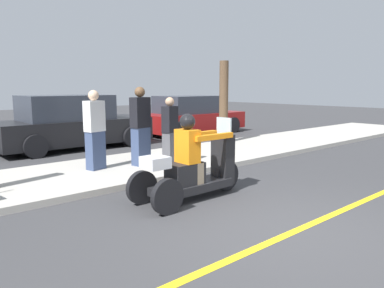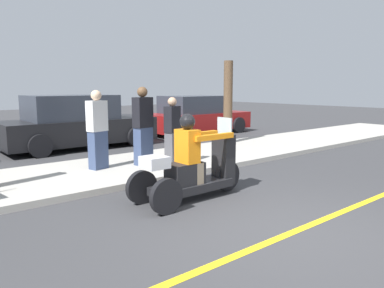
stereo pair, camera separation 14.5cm
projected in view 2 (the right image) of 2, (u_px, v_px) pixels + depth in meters
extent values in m
plane|color=#38383A|center=(290.00, 234.00, 4.88)|extent=(60.00, 60.00, 0.00)
cube|color=gold|center=(289.00, 234.00, 4.86)|extent=(24.00, 0.12, 0.01)
cube|color=#B2ADA3|center=(118.00, 169.00, 8.36)|extent=(28.00, 2.80, 0.12)
cylinder|color=black|center=(227.00, 176.00, 6.85)|extent=(0.55, 0.10, 0.55)
cylinder|color=black|center=(166.00, 197.00, 5.57)|extent=(0.55, 0.10, 0.55)
cylinder|color=black|center=(142.00, 187.00, 6.08)|extent=(0.55, 0.10, 0.55)
cube|color=black|center=(192.00, 187.00, 6.33)|extent=(1.50, 0.48, 0.14)
cube|color=black|center=(185.00, 174.00, 6.20)|extent=(0.60, 0.37, 0.36)
cube|color=black|center=(223.00, 159.00, 6.74)|extent=(0.24, 0.37, 0.90)
cube|color=silver|center=(225.00, 126.00, 6.66)|extent=(0.03, 0.34, 0.30)
cube|color=silver|center=(155.00, 162.00, 5.77)|extent=(0.36, 0.37, 0.18)
cube|color=orange|center=(187.00, 146.00, 6.16)|extent=(0.26, 0.38, 0.55)
sphere|color=black|center=(187.00, 122.00, 6.10)|extent=(0.26, 0.26, 0.26)
cube|color=gray|center=(198.00, 173.00, 6.22)|extent=(0.14, 0.14, 0.36)
cube|color=gray|center=(189.00, 171.00, 6.40)|extent=(0.14, 0.14, 0.36)
cube|color=orange|center=(214.00, 137.00, 6.25)|extent=(0.84, 0.09, 0.09)
cube|color=orange|center=(199.00, 135.00, 6.55)|extent=(0.84, 0.09, 0.09)
cube|color=#515156|center=(173.00, 148.00, 8.56)|extent=(0.38, 0.31, 0.75)
cube|color=black|center=(172.00, 119.00, 8.45)|extent=(0.42, 0.32, 0.59)
sphere|color=tan|center=(172.00, 102.00, 8.39)|extent=(0.20, 0.20, 0.20)
cube|color=#38476B|center=(98.00, 150.00, 8.10)|extent=(0.41, 0.32, 0.82)
cube|color=silver|center=(97.00, 116.00, 7.99)|extent=(0.45, 0.33, 0.65)
sphere|color=beige|center=(96.00, 95.00, 7.92)|extent=(0.22, 0.22, 0.22)
cube|color=#38476B|center=(143.00, 146.00, 8.51)|extent=(0.42, 0.32, 0.86)
cube|color=black|center=(143.00, 112.00, 8.40)|extent=(0.46, 0.33, 0.68)
sphere|color=brown|center=(142.00, 92.00, 8.33)|extent=(0.23, 0.23, 0.23)
cube|color=black|center=(79.00, 131.00, 11.61)|extent=(4.60, 1.82, 0.72)
cube|color=#2D333D|center=(71.00, 107.00, 11.35)|extent=(2.53, 1.63, 0.74)
cylinder|color=black|center=(136.00, 136.00, 11.90)|extent=(0.64, 0.22, 0.64)
cylinder|color=black|center=(109.00, 131.00, 13.27)|extent=(0.64, 0.22, 0.64)
cylinder|color=black|center=(40.00, 146.00, 10.01)|extent=(0.64, 0.22, 0.64)
cylinder|color=black|center=(20.00, 139.00, 11.38)|extent=(0.64, 0.22, 0.64)
cube|color=maroon|center=(197.00, 121.00, 15.18)|extent=(4.34, 1.88, 0.66)
cube|color=#2D333D|center=(193.00, 104.00, 14.94)|extent=(2.39, 1.69, 0.69)
cylinder|color=black|center=(238.00, 125.00, 15.39)|extent=(0.64, 0.22, 0.64)
cylinder|color=black|center=(208.00, 122.00, 16.81)|extent=(0.64, 0.22, 0.64)
cylinder|color=black|center=(185.00, 130.00, 13.60)|extent=(0.64, 0.22, 0.64)
cylinder|color=black|center=(155.00, 126.00, 15.03)|extent=(0.64, 0.22, 0.64)
cylinder|color=brown|center=(228.00, 102.00, 11.71)|extent=(0.28, 0.28, 2.56)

